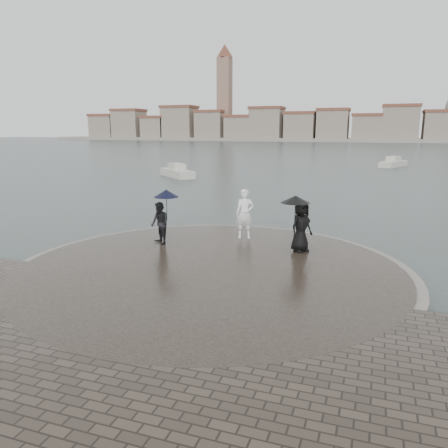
% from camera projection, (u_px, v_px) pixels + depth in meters
% --- Properties ---
extents(ground, '(400.00, 400.00, 0.00)m').
position_uv_depth(ground, '(158.00, 323.00, 10.50)').
color(ground, '#2B3835').
rests_on(ground, ground).
extents(kerb_ring, '(12.50, 12.50, 0.32)m').
position_uv_depth(kerb_ring, '(210.00, 272.00, 13.69)').
color(kerb_ring, gray).
rests_on(kerb_ring, ground).
extents(quay_tip, '(11.90, 11.90, 0.36)m').
position_uv_depth(quay_tip, '(210.00, 272.00, 13.69)').
color(quay_tip, '#2D261E').
rests_on(quay_tip, ground).
extents(statue, '(0.81, 0.66, 1.94)m').
position_uv_depth(statue, '(245.00, 214.00, 17.01)').
color(statue, white).
rests_on(statue, quay_tip).
extents(visitor_left, '(1.21, 1.04, 2.04)m').
position_uv_depth(visitor_left, '(161.00, 216.00, 16.12)').
color(visitor_left, black).
rests_on(visitor_left, quay_tip).
extents(visitor_right, '(1.26, 1.14, 1.95)m').
position_uv_depth(visitor_right, '(300.00, 220.00, 15.15)').
color(visitor_right, black).
rests_on(visitor_right, quay_tip).
extents(far_skyline, '(260.00, 20.00, 37.00)m').
position_uv_depth(far_skyline, '(349.00, 126.00, 159.48)').
color(far_skyline, gray).
rests_on(far_skyline, ground).
extents(boats, '(24.59, 24.85, 1.50)m').
position_uv_depth(boats, '(298.00, 168.00, 48.34)').
color(boats, beige).
rests_on(boats, ground).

